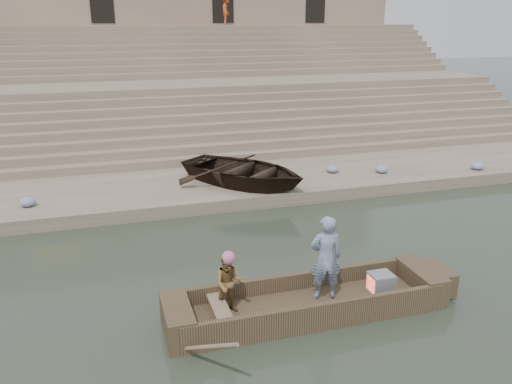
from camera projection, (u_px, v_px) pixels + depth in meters
name	position (u px, v px, depth m)	size (l,w,h in m)	color
ground	(265.00, 325.00, 9.78)	(120.00, 120.00, 0.00)	#262F23
lower_landing	(191.00, 189.00, 16.97)	(32.00, 4.00, 0.40)	gray
mid_landing	(161.00, 115.00, 23.40)	(32.00, 3.00, 2.80)	gray
upper_landing	(145.00, 73.00, 29.37)	(32.00, 3.00, 5.20)	gray
ghat_steps	(156.00, 100.00, 24.81)	(32.00, 11.00, 5.20)	gray
building_wall	(136.00, 18.00, 32.04)	(32.00, 5.07, 11.20)	tan
main_rowboat	(307.00, 308.00, 10.13)	(5.00, 1.30, 0.22)	brown
rowboat_trim	(318.00, 298.00, 10.12)	(6.04, 2.63, 1.86)	brown
standing_man	(326.00, 258.00, 10.05)	(0.63, 0.42, 1.74)	navy
rowing_man	(229.00, 284.00, 9.63)	(0.58, 0.45, 1.19)	#2B812B
television	(380.00, 283.00, 10.47)	(0.46, 0.42, 0.40)	slate
beached_rowboat	(244.00, 171.00, 16.68)	(3.11, 4.36, 0.90)	#2D2116
pedestrian	(226.00, 10.00, 29.80)	(1.07, 0.62, 1.66)	#AF481D
cloth_bundles	(243.00, 179.00, 16.88)	(19.19, 2.50, 0.26)	#3F5999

